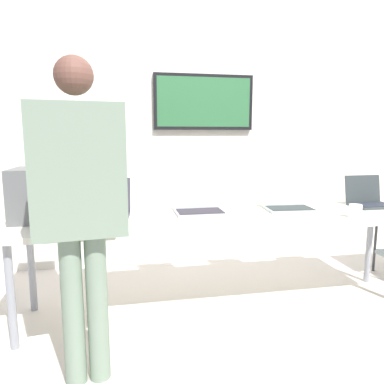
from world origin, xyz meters
The scene contains 11 objects.
ground centered at (0.00, 0.00, -0.02)m, with size 8.00×8.00×0.04m, color beige.
back_wall centered at (0.00, 1.13, 1.40)m, with size 8.00×0.11×2.79m.
workbench centered at (0.00, 0.00, 0.68)m, with size 3.01×0.70×0.72m.
equipment_box centered at (-1.29, 0.11, 0.90)m, with size 0.33×0.38×0.36m.
laptop_station_0 centered at (-0.86, 0.12, 0.78)m, with size 0.40×0.37×0.26m.
laptop_station_1 centered at (-0.17, 0.15, 0.78)m, with size 0.36×0.30×0.27m.
laptop_station_2 centered at (0.55, 0.14, 0.78)m, with size 0.38×0.35×0.25m.
laptop_station_3 centered at (1.27, 0.13, 0.78)m, with size 0.33×0.28×0.24m.
person centered at (-0.93, -0.62, 1.01)m, with size 0.49×0.63×1.67m.
coffee_mug centered at (0.88, -0.25, 0.77)m, with size 0.09×0.09×0.10m.
paper_sheet centered at (-1.12, -0.17, 0.72)m, with size 0.26×0.33×0.00m.
Camera 1 is at (-0.71, -2.45, 1.30)m, focal length 33.39 mm.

